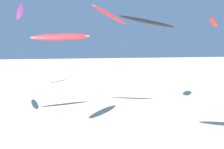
% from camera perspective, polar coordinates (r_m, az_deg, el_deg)
% --- Properties ---
extents(flying_kite_3, '(7.82, 8.16, 11.40)m').
position_cam_1_polar(flying_kite_3, '(32.30, -12.09, 8.85)').
color(flying_kite_3, red).
rests_on(flying_kite_3, ground).
extents(flying_kite_4, '(8.02, 4.38, 14.09)m').
position_cam_1_polar(flying_kite_4, '(34.91, 8.40, 12.54)').
color(flying_kite_4, black).
rests_on(flying_kite_4, ground).
extents(flying_kite_5, '(6.53, 10.46, 14.00)m').
position_cam_1_polar(flying_kite_5, '(26.43, -0.24, 14.03)').
color(flying_kite_5, red).
rests_on(flying_kite_5, ground).
extents(flying_kite_7, '(4.13, 9.18, 14.38)m').
position_cam_1_polar(flying_kite_7, '(42.05, 23.22, 11.56)').
color(flying_kite_7, red).
rests_on(flying_kite_7, ground).
extents(flying_kite_8, '(2.72, 7.37, 14.61)m').
position_cam_1_polar(flying_kite_8, '(32.33, -21.40, 13.72)').
color(flying_kite_8, purple).
rests_on(flying_kite_8, ground).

